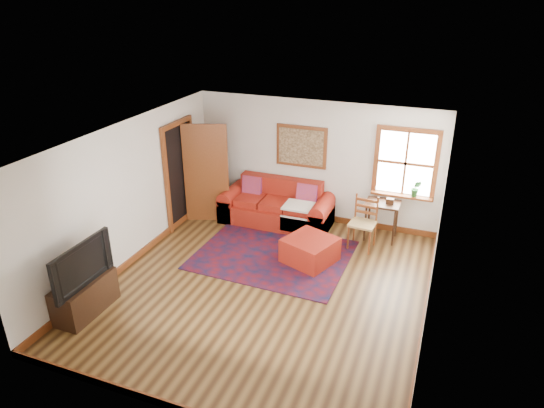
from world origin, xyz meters
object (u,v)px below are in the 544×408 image
at_px(red_leather_sofa, 277,209).
at_px(red_ottoman, 310,250).
at_px(side_table, 382,209).
at_px(media_cabinet, 85,296).
at_px(ladder_back_chair, 364,220).

relative_size(red_leather_sofa, red_ottoman, 2.86).
relative_size(red_ottoman, side_table, 1.04).
xyz_separation_m(red_leather_sofa, red_ottoman, (1.10, -1.30, -0.07)).
xyz_separation_m(red_leather_sofa, media_cabinet, (-1.60, -3.89, -0.02)).
bearing_deg(side_table, media_cabinet, -133.50).
bearing_deg(side_table, ladder_back_chair, -121.60).
bearing_deg(media_cabinet, red_ottoman, 43.82).
relative_size(side_table, media_cabinet, 0.76).
xyz_separation_m(side_table, media_cabinet, (-3.72, -3.92, -0.36)).
xyz_separation_m(red_ottoman, ladder_back_chair, (0.75, 0.90, 0.31)).
bearing_deg(red_leather_sofa, side_table, 0.82).
relative_size(red_ottoman, ladder_back_chair, 0.80).
distance_m(red_ottoman, side_table, 1.72).
height_order(side_table, media_cabinet, side_table).
height_order(ladder_back_chair, media_cabinet, ladder_back_chair).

